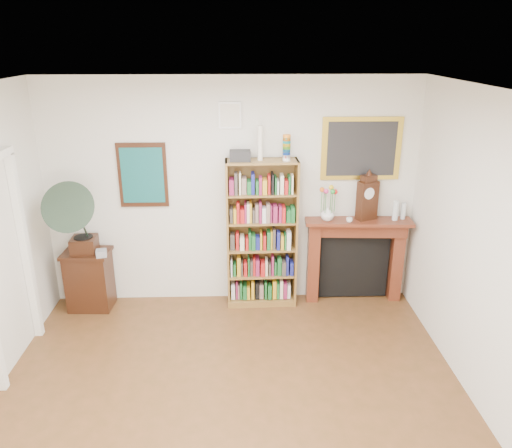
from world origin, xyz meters
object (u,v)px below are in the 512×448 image
at_px(gramophone, 75,214).
at_px(mantel_clock, 367,198).
at_px(side_cabinet, 90,280).
at_px(flower_vase, 327,213).
at_px(cd_stack, 101,253).
at_px(teacup, 349,220).
at_px(fireplace, 355,252).
at_px(bottle_right, 403,211).
at_px(bottle_left, 396,211).
at_px(bookshelf, 262,227).

bearing_deg(gramophone, mantel_clock, 1.77).
relative_size(side_cabinet, flower_vase, 4.38).
bearing_deg(mantel_clock, gramophone, 161.38).
bearing_deg(cd_stack, teacup, 2.71).
relative_size(gramophone, cd_stack, 7.94).
distance_m(side_cabinet, fireplace, 3.33).
xyz_separation_m(gramophone, flower_vase, (2.94, 0.22, -0.11)).
bearing_deg(fireplace, side_cabinet, -174.48).
distance_m(fireplace, bottle_right, 0.78).
bearing_deg(fireplace, mantel_clock, -12.43).
xyz_separation_m(fireplace, bottle_left, (0.44, -0.07, 0.58)).
height_order(teacup, bottle_left, bottle_left).
bearing_deg(gramophone, bookshelf, 2.88).
relative_size(gramophone, teacup, 12.70).
height_order(cd_stack, teacup, teacup).
distance_m(fireplace, bottle_left, 0.73).
height_order(side_cabinet, fireplace, fireplace).
distance_m(fireplace, flower_vase, 0.67).
distance_m(gramophone, teacup, 3.21).
relative_size(flower_vase, bottle_right, 0.87).
bearing_deg(cd_stack, bottle_right, 3.79).
relative_size(fireplace, mantel_clock, 2.38).
bearing_deg(bottle_left, side_cabinet, -179.13).
xyz_separation_m(mantel_clock, teacup, (-0.23, -0.10, -0.24)).
distance_m(cd_stack, bottle_left, 3.56).
relative_size(bookshelf, mantel_clock, 3.85).
relative_size(fireplace, teacup, 17.57).
xyz_separation_m(teacup, bottle_left, (0.57, 0.06, 0.09)).
bearing_deg(flower_vase, fireplace, 7.28).
bearing_deg(gramophone, fireplace, 2.34).
height_order(mantel_clock, bottle_left, mantel_clock).
xyz_separation_m(fireplace, gramophone, (-3.33, -0.27, 0.65)).
bearing_deg(bottle_right, flower_vase, -178.77).
distance_m(mantel_clock, flower_vase, 0.51).
height_order(side_cabinet, bottle_right, bottle_right).
xyz_separation_m(cd_stack, bottle_left, (3.53, 0.20, 0.42)).
xyz_separation_m(flower_vase, bottle_left, (0.83, -0.02, 0.03)).
relative_size(fireplace, bottle_right, 6.59).
bearing_deg(bottle_right, bottle_left, -160.21).
xyz_separation_m(bookshelf, bottle_left, (1.63, 0.01, 0.18)).
distance_m(gramophone, cd_stack, 0.55).
bearing_deg(flower_vase, gramophone, -175.68).
bearing_deg(gramophone, teacup, 0.20).
relative_size(mantel_clock, bottle_right, 2.77).
distance_m(side_cabinet, teacup, 3.27).
distance_m(mantel_clock, bottle_right, 0.49).
xyz_separation_m(fireplace, flower_vase, (-0.39, -0.05, 0.54)).
relative_size(bookshelf, fireplace, 1.62).
bearing_deg(flower_vase, bottle_left, -1.31).
relative_size(cd_stack, bottle_right, 0.60).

